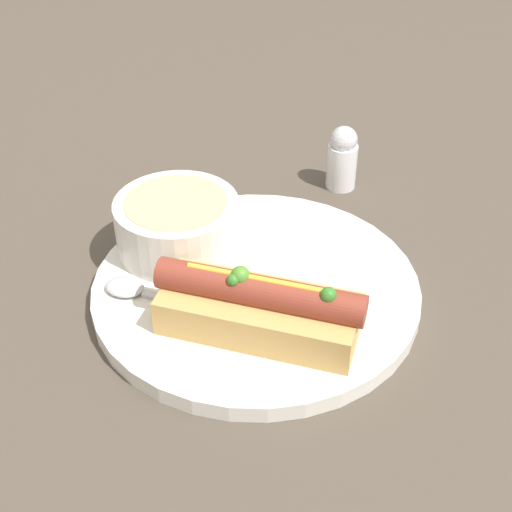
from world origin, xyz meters
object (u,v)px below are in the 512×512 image
(soup_bowl, at_px, (177,223))
(salt_shaker, at_px, (342,158))
(hot_dog, at_px, (259,307))
(spoon, at_px, (153,294))

(soup_bowl, xyz_separation_m, salt_shaker, (0.20, 0.09, -0.01))
(hot_dog, bearing_deg, soup_bowl, 140.72)
(salt_shaker, bearing_deg, spoon, -145.96)
(soup_bowl, height_order, spoon, soup_bowl)
(soup_bowl, bearing_deg, hot_dog, -70.82)
(hot_dog, relative_size, soup_bowl, 1.48)
(soup_bowl, relative_size, spoon, 0.77)
(hot_dog, bearing_deg, salt_shaker, 86.73)
(spoon, bearing_deg, salt_shaker, -111.94)
(hot_dog, xyz_separation_m, soup_bowl, (-0.05, 0.13, 0.00))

